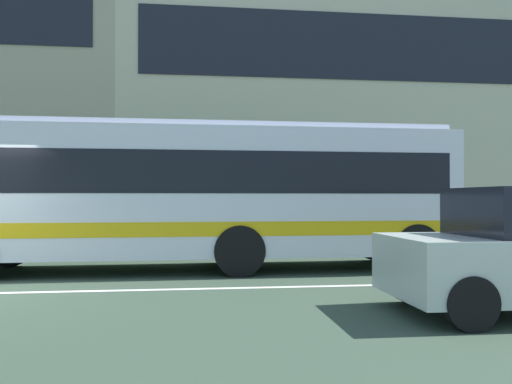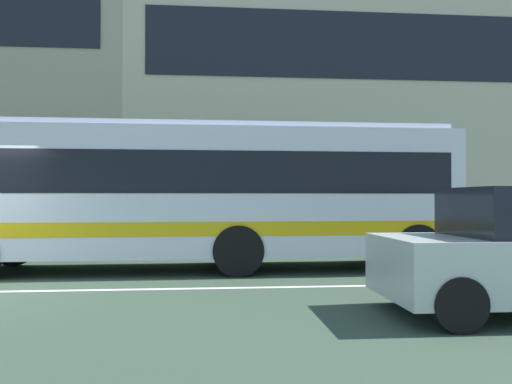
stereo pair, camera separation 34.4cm
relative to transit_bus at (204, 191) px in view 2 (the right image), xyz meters
name	(u,v)px [view 2 (the right image)]	position (x,y,z in m)	size (l,w,h in m)	color
hedge_row_far	(62,239)	(-3.91, 3.81, -1.29)	(18.61, 1.10, 0.80)	#255520
apartment_block_right	(355,99)	(6.85, 12.39, 4.37)	(19.31, 10.19, 12.11)	#BFB797
transit_bus	(204,191)	(0.00, 0.00, 0.00)	(10.57, 2.67, 3.06)	silver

